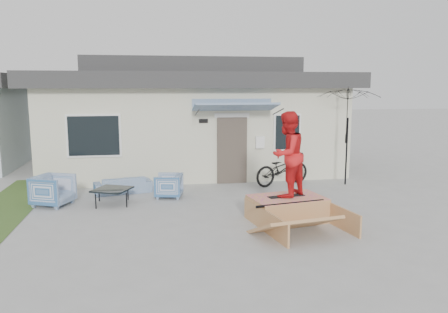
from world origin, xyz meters
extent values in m
plane|color=#969695|center=(0.00, 0.00, 0.00)|extent=(90.00, 90.00, 0.00)
cube|color=#334F20|center=(-5.20, 2.00, 0.00)|extent=(1.40, 8.00, 0.01)
cube|color=beige|center=(0.00, 8.00, 1.50)|extent=(10.00, 7.00, 3.00)
cube|color=#2D2D2E|center=(0.00, 8.00, 3.25)|extent=(10.80, 7.80, 0.50)
cube|color=#2D2D2E|center=(0.00, 8.00, 3.80)|extent=(7.50, 4.50, 0.60)
cube|color=#494036|center=(1.00, 4.46, 1.05)|extent=(0.95, 0.08, 2.10)
cube|color=white|center=(-3.20, 4.47, 1.60)|extent=(1.60, 0.06, 1.30)
cube|color=white|center=(2.80, 4.47, 1.60)|extent=(0.90, 0.06, 1.20)
cube|color=#24548C|center=(1.00, 3.95, 2.45)|extent=(2.50, 1.09, 0.29)
imported|color=#24548C|center=(-2.35, 3.73, 0.32)|extent=(1.69, 0.83, 0.63)
imported|color=#24548C|center=(-4.05, 2.59, 0.45)|extent=(1.09, 1.12, 0.89)
imported|color=#24548C|center=(-1.07, 2.96, 0.37)|extent=(0.80, 0.83, 0.73)
cube|color=black|center=(-2.56, 2.46, 0.21)|extent=(1.13, 1.13, 0.42)
imported|color=black|center=(2.50, 3.94, 0.63)|extent=(2.08, 1.33, 1.25)
cylinder|color=black|center=(4.50, 3.69, 1.05)|extent=(0.05, 0.05, 2.10)
imported|color=black|center=(4.50, 3.69, 1.75)|extent=(2.25, 2.13, 0.90)
cube|color=black|center=(1.52, 0.41, 0.57)|extent=(0.91, 0.39, 0.05)
imported|color=red|center=(1.52, 0.41, 1.58)|extent=(1.20, 1.17, 1.95)
camera|label=1|loc=(-1.53, -9.15, 3.08)|focal=35.52mm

